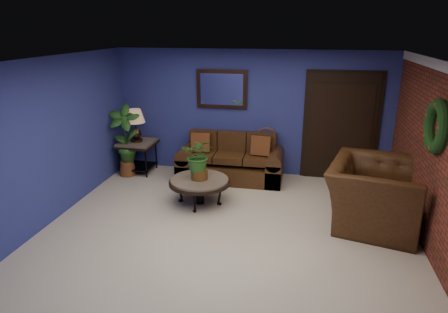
% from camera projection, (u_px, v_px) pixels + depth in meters
% --- Properties ---
extents(floor, '(5.50, 5.50, 0.00)m').
position_uv_depth(floor, '(229.00, 228.00, 6.07)').
color(floor, '#C2B2A1').
rests_on(floor, ground).
extents(wall_back, '(5.50, 0.04, 2.50)m').
position_uv_depth(wall_back, '(251.00, 113.00, 8.01)').
color(wall_back, navy).
rests_on(wall_back, ground).
extents(wall_left, '(0.04, 5.00, 2.50)m').
position_uv_depth(wall_left, '(55.00, 139.00, 6.18)').
color(wall_left, navy).
rests_on(wall_left, ground).
extents(wall_right_brick, '(0.04, 5.00, 2.50)m').
position_uv_depth(wall_right_brick, '(437.00, 161.00, 5.17)').
color(wall_right_brick, maroon).
rests_on(wall_right_brick, ground).
extents(ceiling, '(5.50, 5.00, 0.02)m').
position_uv_depth(ceiling, '(229.00, 59.00, 5.29)').
color(ceiling, white).
rests_on(ceiling, wall_back).
extents(wall_mirror, '(1.02, 0.06, 0.77)m').
position_uv_depth(wall_mirror, '(222.00, 89.00, 7.93)').
color(wall_mirror, '#3B2415').
rests_on(wall_mirror, wall_back).
extents(closet_door, '(1.44, 0.06, 2.18)m').
position_uv_depth(closet_door, '(341.00, 127.00, 7.72)').
color(closet_door, black).
rests_on(closet_door, wall_back).
extents(wreath, '(0.16, 0.72, 0.72)m').
position_uv_depth(wreath, '(437.00, 127.00, 5.09)').
color(wreath, black).
rests_on(wreath, wall_right_brick).
extents(sofa, '(2.04, 0.88, 0.92)m').
position_uv_depth(sofa, '(231.00, 163.00, 7.97)').
color(sofa, '#452713').
rests_on(sofa, ground).
extents(coffee_table, '(1.05, 1.05, 0.45)m').
position_uv_depth(coffee_table, '(200.00, 182.00, 6.79)').
color(coffee_table, '#58544D').
rests_on(coffee_table, ground).
extents(end_table, '(0.73, 0.73, 0.66)m').
position_uv_depth(end_table, '(137.00, 148.00, 8.24)').
color(end_table, '#58544D').
rests_on(end_table, ground).
extents(table_lamp, '(0.39, 0.39, 0.65)m').
position_uv_depth(table_lamp, '(135.00, 121.00, 8.06)').
color(table_lamp, '#3B2415').
rests_on(table_lamp, end_table).
extents(side_chair, '(0.47, 0.47, 1.04)m').
position_uv_depth(side_chair, '(265.00, 151.00, 7.81)').
color(side_chair, brown).
rests_on(side_chair, ground).
extents(armchair, '(1.64, 1.78, 0.97)m').
position_uv_depth(armchair, '(375.00, 194.00, 6.06)').
color(armchair, '#452713').
rests_on(armchair, ground).
extents(coffee_plant, '(0.55, 0.48, 0.72)m').
position_uv_depth(coffee_plant, '(199.00, 157.00, 6.64)').
color(coffee_plant, brown).
rests_on(coffee_plant, coffee_table).
extents(floor_plant, '(0.38, 0.32, 0.76)m').
position_uv_depth(floor_plant, '(380.00, 184.00, 6.71)').
color(floor_plant, brown).
rests_on(floor_plant, ground).
extents(tall_plant, '(0.70, 0.54, 1.45)m').
position_uv_depth(tall_plant, '(125.00, 138.00, 7.98)').
color(tall_plant, brown).
rests_on(tall_plant, ground).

